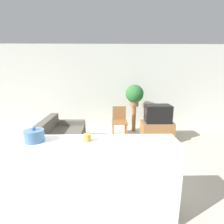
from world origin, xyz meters
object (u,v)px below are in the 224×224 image
Objects in this scene: couch at (59,142)px; wooden_chair at (119,120)px; potted_plant at (135,94)px; decorative_bowl at (34,136)px; television at (158,114)px.

wooden_chair reaches higher than couch.
wooden_chair is at bearing -140.80° from potted_plant.
decorative_bowl is (0.30, -1.89, 0.88)m from couch.
wooden_chair is at bearing 155.40° from television.
wooden_chair is at bearing 35.69° from couch.
couch is 1.84m from wooden_chair.
decorative_bowl is (-1.67, -3.35, -0.04)m from potted_plant.
decorative_bowl is at bearing -111.87° from wooden_chair.
couch is 2.60m from television.
potted_plant is at bearing 120.79° from television.
decorative_bowl reaches higher than couch.
couch is at bearing -165.98° from television.
television is 3.33m from decorative_bowl.
potted_plant is at bearing 36.58° from couch.
potted_plant is at bearing 39.20° from wooden_chair.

